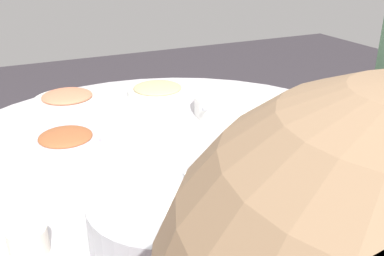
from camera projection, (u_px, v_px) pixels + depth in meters
round_dining_table at (174, 190)px, 1.24m from camera, size 1.34×1.34×0.72m
rice_bowl at (166, 218)px, 0.81m from camera, size 0.29×0.29×0.10m
soup_bowl at (238, 105)px, 1.42m from camera, size 0.30×0.29×0.06m
dish_stirfry at (66, 139)px, 1.20m from camera, size 0.19×0.19×0.04m
dish_noodles at (158, 90)px, 1.61m from camera, size 0.22×0.22×0.04m
dish_greens at (368, 202)px, 0.90m from camera, size 0.24×0.24×0.06m
dish_shrimp at (67, 98)px, 1.52m from camera, size 0.23×0.23×0.04m
dish_eggplant at (339, 140)px, 1.20m from camera, size 0.21×0.21×0.04m
tea_cup_far at (28, 241)px, 0.78m from camera, size 0.07×0.07×0.05m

